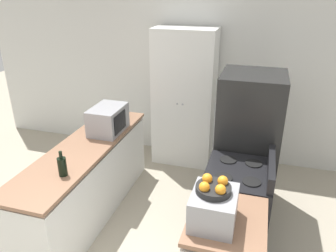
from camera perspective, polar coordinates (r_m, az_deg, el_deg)
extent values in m
cube|color=silver|center=(5.02, 4.71, 8.90)|extent=(7.00, 0.06, 2.60)
cube|color=silver|center=(4.02, -13.84, -9.55)|extent=(0.58, 2.24, 0.82)
cube|color=#896047|center=(3.80, -14.51, -3.66)|extent=(0.60, 2.29, 0.04)
cube|color=#896047|center=(2.68, 10.29, -15.91)|extent=(0.60, 0.72, 0.04)
cube|color=white|center=(4.84, 2.85, 4.81)|extent=(0.88, 0.50, 2.02)
sphere|color=#B2B2B7|center=(4.61, 1.58, 3.86)|extent=(0.03, 0.03, 0.03)
sphere|color=#B2B2B7|center=(4.59, 2.55, 3.76)|extent=(0.03, 0.03, 0.03)
cube|color=black|center=(3.53, 11.65, -13.84)|extent=(0.64, 0.73, 0.89)
cube|color=black|center=(3.62, 6.18, -14.54)|extent=(0.02, 0.64, 0.49)
cube|color=black|center=(3.25, 17.53, -6.99)|extent=(0.06, 0.69, 0.16)
cylinder|color=black|center=(3.14, 9.65, -8.84)|extent=(0.17, 0.17, 0.01)
cylinder|color=black|center=(3.44, 10.43, -5.82)|extent=(0.17, 0.17, 0.01)
cylinder|color=black|center=(3.13, 14.35, -9.40)|extent=(0.17, 0.17, 0.01)
cylinder|color=black|center=(3.43, 14.69, -6.32)|extent=(0.17, 0.17, 0.01)
cube|color=black|center=(3.98, 13.66, -2.86)|extent=(0.70, 0.72, 1.67)
cylinder|color=gray|center=(3.79, 8.02, -2.35)|extent=(0.02, 0.02, 0.92)
cube|color=#939399|center=(4.03, -10.42, 1.13)|extent=(0.35, 0.51, 0.32)
cube|color=black|center=(3.93, -8.34, 0.65)|extent=(0.01, 0.31, 0.23)
cylinder|color=black|center=(3.25, -17.92, -6.77)|extent=(0.08, 0.08, 0.18)
cylinder|color=black|center=(3.19, -18.20, -4.80)|extent=(0.03, 0.03, 0.07)
cube|color=#939399|center=(2.55, 7.97, -13.96)|extent=(0.33, 0.39, 0.26)
cube|color=black|center=(2.57, 4.11, -13.40)|extent=(0.01, 0.27, 0.15)
cylinder|color=black|center=(2.47, 7.91, -10.82)|extent=(0.26, 0.26, 0.05)
sphere|color=orange|center=(2.49, 9.52, -9.42)|extent=(0.08, 0.08, 0.08)
sphere|color=orange|center=(2.50, 6.85, -9.06)|extent=(0.08, 0.08, 0.08)
sphere|color=orange|center=(2.41, 6.34, -10.51)|extent=(0.08, 0.08, 0.08)
sphere|color=orange|center=(2.39, 9.14, -10.89)|extent=(0.08, 0.08, 0.08)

